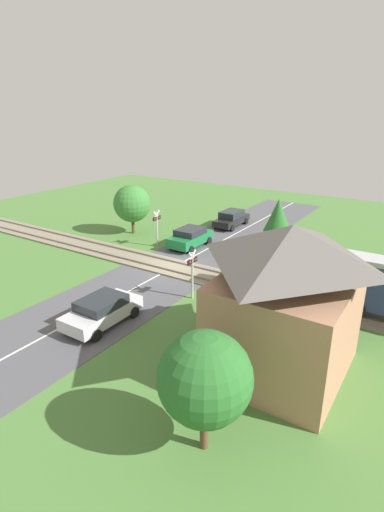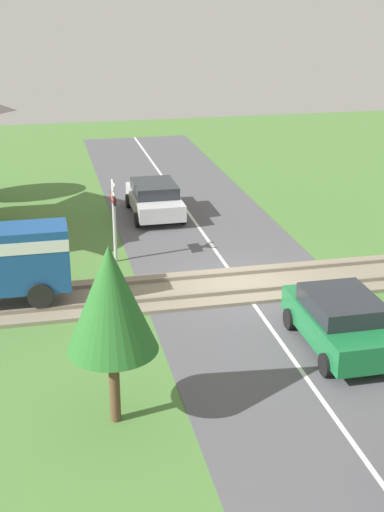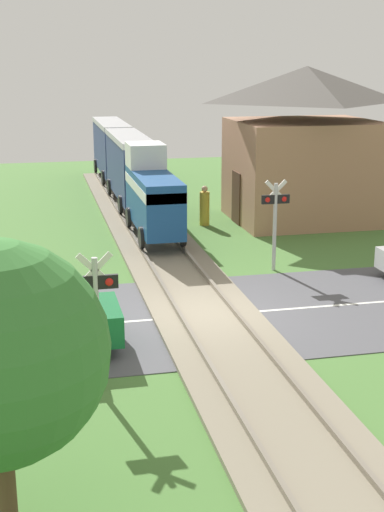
{
  "view_description": "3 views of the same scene",
  "coord_description": "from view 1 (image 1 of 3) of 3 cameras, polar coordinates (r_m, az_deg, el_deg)",
  "views": [
    {
      "loc": [
        20.45,
        14.88,
        10.19
      ],
      "look_at": [
        0.0,
        1.61,
        1.2
      ],
      "focal_mm": 28.0,
      "sensor_mm": 36.0,
      "label": 1
    },
    {
      "loc": [
        -20.13,
        6.07,
        9.15
      ],
      "look_at": [
        0.0,
        1.61,
        1.2
      ],
      "focal_mm": 50.0,
      "sensor_mm": 36.0,
      "label": 2
    },
    {
      "loc": [
        -4.16,
        -17.0,
        6.51
      ],
      "look_at": [
        0.0,
        1.61,
        1.2
      ],
      "focal_mm": 50.0,
      "sensor_mm": 36.0,
      "label": 3
    }
  ],
  "objects": [
    {
      "name": "ground_plane",
      "position": [
        27.26,
        -2.85,
        -1.73
      ],
      "size": [
        60.0,
        60.0,
        0.0
      ],
      "primitive_type": "plane",
      "color": "#4C7A38"
    },
    {
      "name": "road_surface",
      "position": [
        27.26,
        -2.85,
        -1.71
      ],
      "size": [
        48.0,
        6.4,
        0.02
      ],
      "color": "#515156",
      "rests_on": "ground_plane"
    },
    {
      "name": "track_bed",
      "position": [
        27.24,
        -2.85,
        -1.6
      ],
      "size": [
        2.8,
        48.0,
        0.24
      ],
      "color": "gray",
      "rests_on": "ground_plane"
    },
    {
      "name": "car_near_crossing",
      "position": [
        31.21,
        -0.27,
        2.72
      ],
      "size": [
        4.05,
        2.06,
        1.5
      ],
      "color": "#197038",
      "rests_on": "ground_plane"
    },
    {
      "name": "car_far_side",
      "position": [
        20.6,
        -12.74,
        -7.56
      ],
      "size": [
        4.15,
        2.04,
        1.42
      ],
      "color": "silver",
      "rests_on": "ground_plane"
    },
    {
      "name": "car_behind_queue",
      "position": [
        36.99,
        5.66,
        5.38
      ],
      "size": [
        4.31,
        1.85,
        1.46
      ],
      "color": "black",
      "rests_on": "ground_plane"
    },
    {
      "name": "crossing_signal_west_approach",
      "position": [
        31.11,
        -5.04,
        4.65
      ],
      "size": [
        0.9,
        0.18,
        2.9
      ],
      "color": "#B7B7B7",
      "rests_on": "ground_plane"
    },
    {
      "name": "crossing_signal_east_approach",
      "position": [
        22.26,
        0.04,
        -1.7
      ],
      "size": [
        0.9,
        0.18,
        2.9
      ],
      "color": "#B7B7B7",
      "rests_on": "ground_plane"
    },
    {
      "name": "station_building",
      "position": [
        16.23,
        13.34,
        -6.51
      ],
      "size": [
        6.07,
        5.23,
        6.21
      ],
      "color": "#AD7A5B",
      "rests_on": "ground_plane"
    },
    {
      "name": "pedestrian_by_station",
      "position": [
        20.85,
        16.68,
        -7.67
      ],
      "size": [
        0.4,
        0.4,
        1.6
      ],
      "color": "gold",
      "rests_on": "ground_plane"
    },
    {
      "name": "tree_by_station",
      "position": [
        12.47,
        1.85,
        -17.08
      ],
      "size": [
        2.93,
        2.93,
        4.1
      ],
      "color": "brown",
      "rests_on": "ground_plane"
    },
    {
      "name": "tree_roadside_hedge",
      "position": [
        29.7,
        12.17,
        5.67
      ],
      "size": [
        1.99,
        1.99,
        4.16
      ],
      "color": "brown",
      "rests_on": "ground_plane"
    },
    {
      "name": "tree_beyond_track",
      "position": [
        34.66,
        -8.57,
        7.4
      ],
      "size": [
        3.17,
        3.17,
        4.21
      ],
      "color": "brown",
      "rests_on": "ground_plane"
    }
  ]
}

